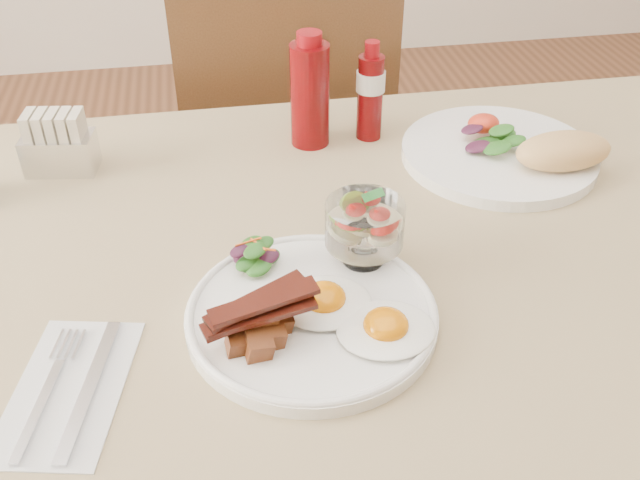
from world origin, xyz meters
TOP-DOWN VIEW (x-y plane):
  - table at (0.00, 0.00)m, footprint 1.33×0.88m
  - chair_far at (0.00, 0.66)m, footprint 0.42×0.42m
  - main_plate at (-0.07, -0.12)m, footprint 0.28×0.28m
  - fried_eggs at (-0.02, -0.14)m, footprint 0.17×0.16m
  - bacon_potato_pile at (-0.13, -0.15)m, footprint 0.13×0.08m
  - side_salad at (-0.12, -0.03)m, footprint 0.06×0.06m
  - fruit_cup at (0.01, -0.04)m, footprint 0.09×0.09m
  - second_plate at (0.29, 0.18)m, footprint 0.29×0.29m
  - ketchup_bottle at (-0.00, 0.29)m, footprint 0.07×0.07m
  - hot_sauce_bottle at (0.09, 0.30)m, footprint 0.05×0.05m
  - sugar_caddy at (-0.38, 0.27)m, footprint 0.11×0.07m
  - napkin_cutlery at (-0.32, -0.17)m, footprint 0.15×0.21m

SIDE VIEW (x-z plane):
  - chair_far at x=0.00m, z-range 0.06..0.99m
  - table at x=0.00m, z-range 0.29..1.04m
  - napkin_cutlery at x=-0.32m, z-range 0.75..0.76m
  - main_plate at x=-0.07m, z-range 0.75..0.77m
  - second_plate at x=0.29m, z-range 0.73..0.81m
  - fried_eggs at x=-0.02m, z-range 0.76..0.79m
  - side_salad at x=-0.12m, z-range 0.77..0.80m
  - sugar_caddy at x=-0.38m, z-range 0.75..0.84m
  - bacon_potato_pile at x=-0.13m, z-range 0.77..0.82m
  - fruit_cup at x=0.01m, z-range 0.77..0.87m
  - hot_sauce_bottle at x=0.09m, z-range 0.75..0.91m
  - ketchup_bottle at x=0.00m, z-range 0.75..0.92m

